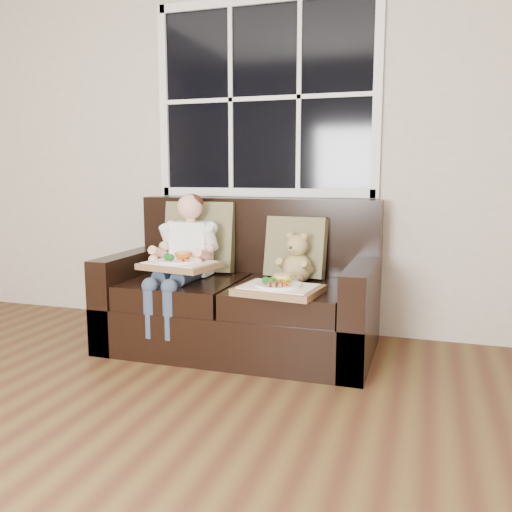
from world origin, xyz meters
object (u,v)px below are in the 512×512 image
(teddy_bear, at_px, (297,262))
(tray_right, at_px, (279,288))
(loveseat, at_px, (244,299))
(tray_left, at_px, (180,264))
(child, at_px, (185,250))

(teddy_bear, bearing_deg, tray_right, -79.39)
(loveseat, relative_size, tray_left, 3.47)
(child, bearing_deg, loveseat, 18.05)
(loveseat, distance_m, tray_right, 0.52)
(loveseat, bearing_deg, child, -161.95)
(loveseat, bearing_deg, tray_right, -46.64)
(tray_right, bearing_deg, teddy_bear, 94.23)
(loveseat, distance_m, tray_left, 0.50)
(loveseat, height_order, tray_right, loveseat)
(child, xyz_separation_m, tray_right, (0.70, -0.24, -0.16))
(child, bearing_deg, tray_left, -77.36)
(child, height_order, tray_left, child)
(tray_left, relative_size, tray_right, 0.97)
(teddy_bear, height_order, tray_left, teddy_bear)
(tray_left, distance_m, tray_right, 0.68)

